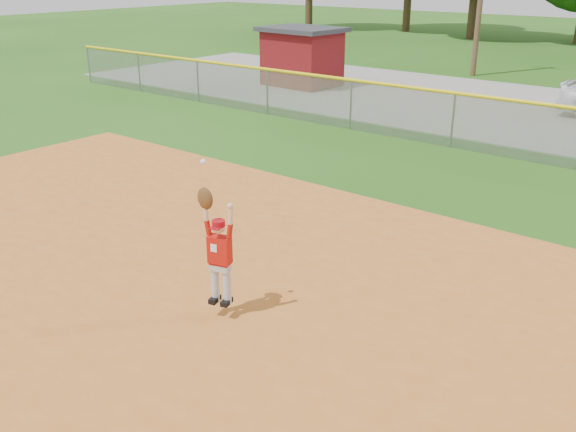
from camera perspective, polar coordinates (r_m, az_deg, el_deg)
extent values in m
plane|color=#225012|center=(8.76, 5.41, -11.24)|extent=(120.00, 120.00, 0.00)
cube|color=#5E0D0F|center=(27.10, 1.25, 13.77)|extent=(2.92, 2.26, 2.19)
cube|color=#333338|center=(26.96, 1.27, 16.26)|extent=(3.29, 2.63, 0.18)
cylinder|color=gray|center=(29.22, -17.29, 12.72)|extent=(0.06, 0.06, 1.50)
cylinder|color=gray|center=(26.55, -13.09, 12.33)|extent=(0.06, 0.06, 1.50)
cylinder|color=gray|center=(24.05, -8.01, 11.76)|extent=(0.06, 0.06, 1.50)
cylinder|color=gray|center=(21.77, -1.85, 10.95)|extent=(0.06, 0.06, 1.50)
cylinder|color=gray|center=(19.80, 5.60, 9.80)|extent=(0.06, 0.06, 1.50)
cylinder|color=gray|center=(18.23, 14.44, 8.21)|extent=(0.06, 0.06, 1.50)
cylinder|color=#422D1C|center=(46.68, 16.15, 17.60)|extent=(0.56, 0.56, 4.43)
cylinder|color=silver|center=(9.16, -6.49, -6.05)|extent=(0.14, 0.14, 0.52)
cylinder|color=silver|center=(9.08, -5.44, -6.28)|extent=(0.14, 0.14, 0.52)
cube|color=black|center=(9.24, -6.52, -7.37)|extent=(0.16, 0.23, 0.07)
cube|color=black|center=(9.16, -5.48, -7.60)|extent=(0.16, 0.23, 0.07)
cube|color=silver|center=(8.99, -6.04, -4.51)|extent=(0.30, 0.22, 0.10)
cube|color=maroon|center=(8.96, -6.05, -4.15)|extent=(0.32, 0.23, 0.04)
cube|color=#B3130C|center=(8.88, -6.10, -2.99)|extent=(0.35, 0.25, 0.40)
cube|color=white|center=(8.81, -6.63, -2.86)|extent=(0.09, 0.03, 0.12)
sphere|color=beige|center=(8.75, -6.19, -0.96)|extent=(0.22, 0.22, 0.18)
cylinder|color=#A20913|center=(8.73, -6.20, -0.65)|extent=(0.23, 0.23, 0.08)
cube|color=#A20913|center=(8.66, -6.49, -1.09)|extent=(0.16, 0.14, 0.02)
cylinder|color=#B3130C|center=(8.84, -7.13, -1.02)|extent=(0.12, 0.10, 0.22)
cylinder|color=beige|center=(8.76, -7.32, 0.33)|extent=(0.09, 0.08, 0.23)
ellipsoid|color=#4C2D14|center=(8.70, -7.38, 1.55)|extent=(0.30, 0.19, 0.31)
sphere|color=white|center=(8.54, -7.54, 4.79)|extent=(0.10, 0.10, 0.08)
cylinder|color=#B3130C|center=(8.68, -5.21, -1.35)|extent=(0.12, 0.10, 0.22)
cylinder|color=beige|center=(8.59, -5.13, -0.02)|extent=(0.09, 0.08, 0.23)
sphere|color=beige|center=(8.54, -5.16, 0.89)|extent=(0.10, 0.10, 0.08)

